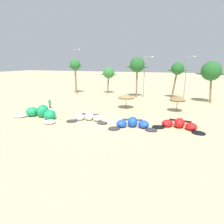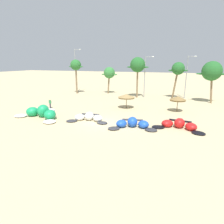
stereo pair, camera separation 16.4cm
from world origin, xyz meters
The scene contains 16 objects.
ground_plane centered at (0.00, 0.00, 0.00)m, with size 260.00×260.00×0.00m, color #C6B284.
kite_far_left centered at (-8.96, -0.83, 0.69)m, with size 7.91×4.23×1.80m.
kite_left centered at (-1.92, 0.15, 0.43)m, with size 5.88×3.12×1.12m.
kite_left_of_center centered at (4.33, -0.58, 0.47)m, with size 5.92×3.49×1.24m.
kite_center centered at (9.63, 1.03, 0.45)m, with size 6.28×3.24×1.17m.
beach_umbrella_near_van centered at (0.84, 8.93, 2.08)m, with size 2.86×2.86×2.43m.
beach_umbrella_middle centered at (9.11, 9.44, 2.13)m, with size 2.51×2.51×2.49m.
person_near_kites centered at (-11.35, 4.37, 0.82)m, with size 0.36×0.24×1.62m.
palm_leftmost centered at (-15.38, 20.32, 6.83)m, with size 3.89×2.59×8.31m.
palm_left centered at (-7.62, 23.00, 5.04)m, with size 4.16×2.77×6.52m.
palm_left_of_gap centered at (0.15, 19.82, 7.02)m, with size 4.84×3.22×8.74m.
palm_center_left centered at (8.45, 21.39, 6.24)m, with size 3.98×2.65×7.71m.
palm_center_right centered at (14.56, 18.75, 6.01)m, with size 5.46×3.64×7.90m.
lamppost_west centered at (-16.66, 22.45, 6.02)m, with size 1.88×0.24×10.90m.
lamppost_west_center centered at (1.80, 20.45, 5.03)m, with size 1.93×0.24×8.95m.
lamppost_east_center centered at (10.35, 22.51, 5.03)m, with size 1.77×0.24×8.99m.
Camera 2 is at (9.64, -22.27, 7.71)m, focal length 30.98 mm.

